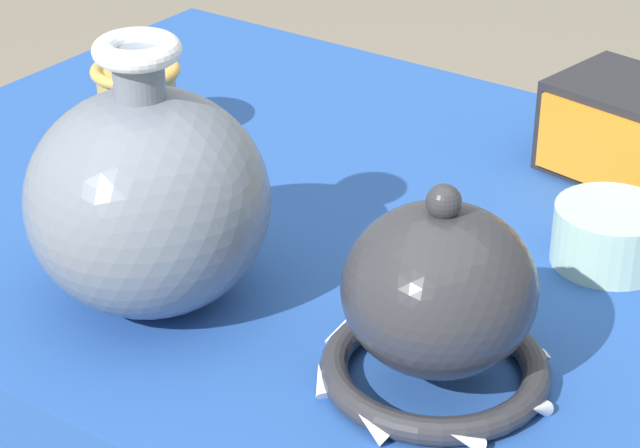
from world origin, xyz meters
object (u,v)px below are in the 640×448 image
(mosaic_tile_box, at_px, (635,132))
(pot_squat_celadon, at_px, (611,235))
(vase_tall_bulbous, at_px, (148,199))
(vase_dome_bell, at_px, (438,305))
(cup_wide_ochre, at_px, (138,101))

(mosaic_tile_box, xyz_separation_m, pot_squat_celadon, (0.05, -0.18, -0.02))
(vase_tall_bulbous, bearing_deg, vase_dome_bell, 8.36)
(vase_dome_bell, relative_size, mosaic_tile_box, 1.05)
(vase_dome_bell, bearing_deg, pot_squat_celadon, 81.81)
(pot_squat_celadon, distance_m, cup_wide_ochre, 0.52)
(mosaic_tile_box, bearing_deg, vase_tall_bulbous, -107.59)
(vase_tall_bulbous, xyz_separation_m, mosaic_tile_box, (0.24, 0.46, -0.05))
(mosaic_tile_box, distance_m, pot_squat_celadon, 0.19)
(vase_dome_bell, bearing_deg, cup_wide_ochre, 158.24)
(vase_tall_bulbous, bearing_deg, mosaic_tile_box, 62.92)
(pot_squat_celadon, bearing_deg, mosaic_tile_box, 106.85)
(vase_dome_bell, xyz_separation_m, pot_squat_celadon, (0.04, 0.25, -0.04))
(vase_tall_bulbous, relative_size, pot_squat_celadon, 2.28)
(vase_tall_bulbous, xyz_separation_m, vase_dome_bell, (0.25, 0.04, -0.03))
(vase_dome_bell, relative_size, cup_wide_ochre, 2.00)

